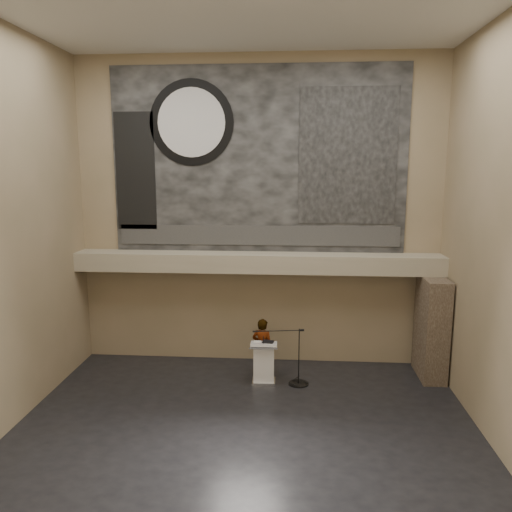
{
  "coord_description": "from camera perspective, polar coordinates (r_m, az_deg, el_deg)",
  "views": [
    {
      "loc": [
        0.96,
        -9.75,
        5.56
      ],
      "look_at": [
        0.0,
        3.2,
        3.2
      ],
      "focal_mm": 35.0,
      "sensor_mm": 36.0,
      "label": 1
    }
  ],
  "objects": [
    {
      "name": "ceiling",
      "position": [
        10.23,
        -1.48,
        27.0
      ],
      "size": [
        10.0,
        10.0,
        0.0
      ],
      "primitive_type": "plane",
      "color": "silver",
      "rests_on": "wall_back"
    },
    {
      "name": "sprinkler_left",
      "position": [
        13.85,
        -6.51,
        -1.81
      ],
      "size": [
        0.04,
        0.04,
        0.06
      ],
      "primitive_type": "cylinder",
      "color": "#B2893D",
      "rests_on": "soffit"
    },
    {
      "name": "papers",
      "position": [
        12.95,
        0.15,
        -9.83
      ],
      "size": [
        0.19,
        0.26,
        0.0
      ],
      "primitive_type": "cube",
      "rotation": [
        0.0,
        0.0,
        -0.02
      ],
      "color": "silver",
      "rests_on": "lectern"
    },
    {
      "name": "stone_pier",
      "position": [
        14.07,
        19.42,
        -7.72
      ],
      "size": [
        0.6,
        1.4,
        2.7
      ],
      "primitive_type": "cube",
      "color": "#403327",
      "rests_on": "floor"
    },
    {
      "name": "lectern",
      "position": [
        13.14,
        0.9,
        -12.1
      ],
      "size": [
        0.68,
        0.5,
        1.13
      ],
      "rotation": [
        0.0,
        0.0,
        0.03
      ],
      "color": "silver",
      "rests_on": "floor"
    },
    {
      "name": "banner_clock_rim",
      "position": [
        14.01,
        -7.39,
        14.88
      ],
      "size": [
        2.3,
        0.02,
        2.3
      ],
      "primitive_type": "cylinder",
      "rotation": [
        1.57,
        0.0,
        0.0
      ],
      "color": "black",
      "rests_on": "banner"
    },
    {
      "name": "banner_clock_face",
      "position": [
        13.99,
        -7.41,
        14.89
      ],
      "size": [
        1.84,
        0.02,
        1.84
      ],
      "primitive_type": "cylinder",
      "rotation": [
        1.57,
        0.0,
        0.0
      ],
      "color": "silver",
      "rests_on": "banner"
    },
    {
      "name": "mic_stand",
      "position": [
        13.25,
        4.71,
        -13.5
      ],
      "size": [
        1.43,
        0.52,
        1.49
      ],
      "rotation": [
        0.0,
        0.0,
        0.15
      ],
      "color": "black",
      "rests_on": "floor"
    },
    {
      "name": "banner",
      "position": [
        13.76,
        0.24,
        10.88
      ],
      "size": [
        8.0,
        0.05,
        5.0
      ],
      "primitive_type": "cube",
      "color": "black",
      "rests_on": "wall_back"
    },
    {
      "name": "binder",
      "position": [
        12.94,
        1.39,
        -9.79
      ],
      "size": [
        0.32,
        0.27,
        0.04
      ],
      "primitive_type": "cube",
      "rotation": [
        0.0,
        0.0,
        -0.22
      ],
      "color": "black",
      "rests_on": "lectern"
    },
    {
      "name": "banner_text_strip",
      "position": [
        13.85,
        0.22,
        2.37
      ],
      "size": [
        7.76,
        0.02,
        0.55
      ],
      "primitive_type": "cube",
      "color": "#2D2D2D",
      "rests_on": "banner"
    },
    {
      "name": "floor",
      "position": [
        11.27,
        -1.27,
        -19.27
      ],
      "size": [
        10.0,
        10.0,
        0.0
      ],
      "primitive_type": "plane",
      "color": "black",
      "rests_on": "ground"
    },
    {
      "name": "wall_front",
      "position": [
        5.98,
        -5.09,
        -2.38
      ],
      "size": [
        10.0,
        0.02,
        8.5
      ],
      "primitive_type": "cube",
      "color": "#7E6F50",
      "rests_on": "floor"
    },
    {
      "name": "sprinkler_right",
      "position": [
        13.65,
        8.1,
        -2.03
      ],
      "size": [
        0.04,
        0.04,
        0.06
      ],
      "primitive_type": "cylinder",
      "color": "#B2893D",
      "rests_on": "soffit"
    },
    {
      "name": "banner_brick_print",
      "position": [
        14.36,
        -13.62,
        9.37
      ],
      "size": [
        1.1,
        0.02,
        3.2
      ],
      "primitive_type": "cube",
      "color": "black",
      "rests_on": "banner"
    },
    {
      "name": "soffit",
      "position": [
        13.64,
        0.12,
        -0.73
      ],
      "size": [
        10.0,
        0.8,
        0.5
      ],
      "primitive_type": "cube",
      "color": "gray",
      "rests_on": "wall_back"
    },
    {
      "name": "speaker_person",
      "position": [
        13.51,
        0.74,
        -10.38
      ],
      "size": [
        0.66,
        0.53,
        1.58
      ],
      "primitive_type": "imported",
      "rotation": [
        0.0,
        0.0,
        2.84
      ],
      "color": "silver",
      "rests_on": "floor"
    },
    {
      "name": "wall_right",
      "position": [
        10.64,
        26.54,
        2.14
      ],
      "size": [
        0.02,
        8.0,
        8.5
      ],
      "primitive_type": "cube",
      "color": "#7E6F50",
      "rests_on": "floor"
    },
    {
      "name": "wall_back",
      "position": [
        13.85,
        0.24,
        4.87
      ],
      "size": [
        10.0,
        0.02,
        8.5
      ],
      "primitive_type": "cube",
      "color": "#7E6F50",
      "rests_on": "floor"
    },
    {
      "name": "wall_left",
      "position": [
        11.5,
        -27.03,
        2.64
      ],
      "size": [
        0.02,
        8.0,
        8.5
      ],
      "primitive_type": "cube",
      "color": "#7E6F50",
      "rests_on": "floor"
    },
    {
      "name": "banner_building_print",
      "position": [
        13.76,
        10.44,
        11.13
      ],
      "size": [
        2.6,
        0.02,
        3.6
      ],
      "primitive_type": "cube",
      "color": "black",
      "rests_on": "banner"
    }
  ]
}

